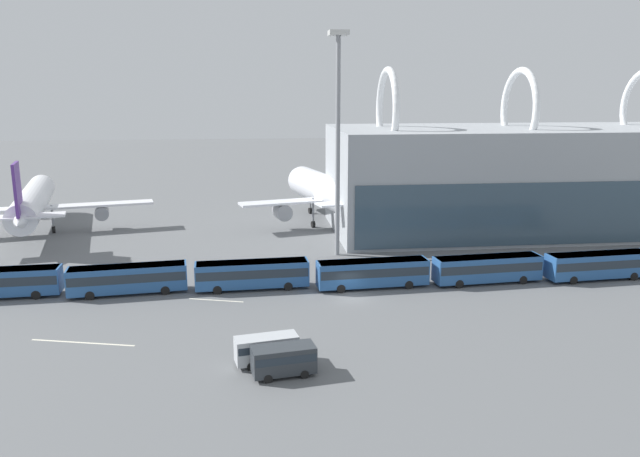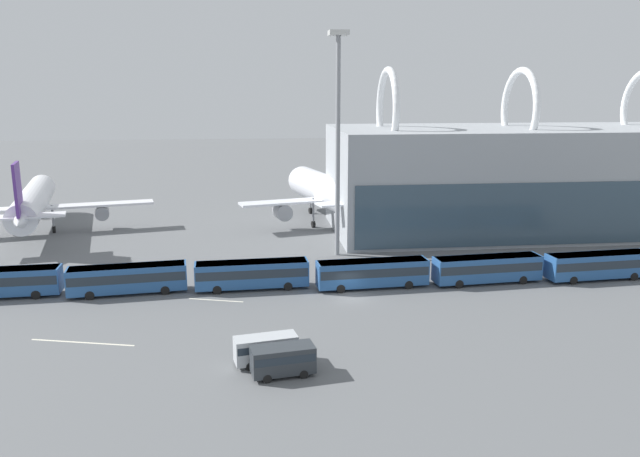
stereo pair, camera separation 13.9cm
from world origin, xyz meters
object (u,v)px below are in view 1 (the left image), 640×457
shuttle_bus_1 (128,277)px  floodlight_mast (338,119)px  airliner_at_gate_far (330,193)px  shuttle_bus_2 (252,273)px  service_van_crossing (283,358)px  shuttle_bus_4 (487,267)px  service_van_foreground (267,348)px  airliner_parked_remote (573,183)px  airliner_at_gate_near (32,203)px  shuttle_bus_3 (373,272)px  shuttle_bus_5 (598,264)px

shuttle_bus_1 → floodlight_mast: bearing=22.1°
floodlight_mast → airliner_at_gate_far: bearing=85.6°
shuttle_bus_2 → shuttle_bus_1: bearing=177.7°
airliner_at_gate_far → service_van_crossing: (-10.91, -55.82, -4.06)m
shuttle_bus_2 → floodlight_mast: floodlight_mast is taller
shuttle_bus_4 → service_van_foreground: shuttle_bus_4 is taller
airliner_at_gate_far → service_van_foreground: airliner_at_gate_far is taller
airliner_parked_remote → shuttle_bus_1: bearing=-97.0°
airliner_parked_remote → shuttle_bus_1: size_ratio=2.76×
shuttle_bus_1 → service_van_crossing: shuttle_bus_1 is taller
service_van_foreground → airliner_at_gate_far: bearing=-113.6°
airliner_parked_remote → shuttle_bus_2: 73.10m
airliner_at_gate_near → service_van_foreground: airliner_at_gate_near is taller
airliner_at_gate_near → airliner_parked_remote: 95.30m
airliner_at_gate_far → shuttle_bus_3: airliner_at_gate_far is taller
airliner_at_gate_near → shuttle_bus_4: size_ratio=2.80×
airliner_at_gate_far → service_van_crossing: 57.02m
airliner_at_gate_near → shuttle_bus_5: size_ratio=2.80×
shuttle_bus_4 → airliner_parked_remote: bearing=47.3°
airliner_at_gate_far → service_van_foreground: size_ratio=6.10×
shuttle_bus_4 → floodlight_mast: floodlight_mast is taller
shuttle_bus_3 → airliner_at_gate_near: bearing=141.6°
shuttle_bus_4 → shuttle_bus_5: size_ratio=1.00×
floodlight_mast → shuttle_bus_4: bearing=-42.5°
airliner_parked_remote → shuttle_bus_3: size_ratio=2.77×
shuttle_bus_4 → airliner_at_gate_far: bearing=108.2°
shuttle_bus_5 → service_van_crossing: shuttle_bus_5 is taller
airliner_at_gate_far → shuttle_bus_1: airliner_at_gate_far is taller
shuttle_bus_5 → airliner_at_gate_far: bearing=125.1°
service_van_crossing → shuttle_bus_4: bearing=31.3°
shuttle_bus_1 → shuttle_bus_4: (41.72, -0.59, 0.00)m
shuttle_bus_2 → shuttle_bus_5: 41.73m
airliner_at_gate_far → service_van_foreground: 55.04m
shuttle_bus_3 → floodlight_mast: bearing=94.0°
airliner_at_gate_far → airliner_parked_remote: bearing=-94.7°
shuttle_bus_3 → floodlight_mast: size_ratio=0.44×
service_van_foreground → service_van_crossing: size_ratio=1.02×
airliner_at_gate_near → shuttle_bus_4: (62.29, -32.88, -3.00)m
shuttle_bus_2 → shuttle_bus_5: size_ratio=1.00×
shuttle_bus_3 → shuttle_bus_2: bearing=171.7°
airliner_at_gate_near → shuttle_bus_1: 38.40m
airliner_at_gate_far → shuttle_bus_1: 43.28m
airliner_parked_remote → service_van_foreground: airliner_parked_remote is taller
service_van_foreground → shuttle_bus_4: bearing=-154.7°
shuttle_bus_3 → shuttle_bus_4: same height
airliner_at_gate_far → floodlight_mast: size_ratio=1.13×
shuttle_bus_1 → shuttle_bus_4: size_ratio=1.00×
airliner_at_gate_near → airliner_parked_remote: size_ratio=1.01×
airliner_parked_remote → service_van_foreground: 85.37m
airliner_at_gate_near → service_van_crossing: bearing=-158.2°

